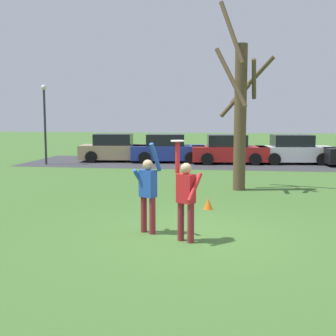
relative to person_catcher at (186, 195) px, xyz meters
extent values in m
plane|color=#426B2D|center=(0.01, 0.51, -0.98)|extent=(120.00, 120.00, 0.00)
cylinder|color=maroon|center=(0.11, -0.07, -0.57)|extent=(0.14, 0.14, 0.82)
cylinder|color=maroon|center=(-0.11, 0.07, -0.57)|extent=(0.14, 0.14, 0.82)
cube|color=red|center=(0.00, 0.00, 0.14)|extent=(0.42, 0.38, 0.60)
sphere|color=tan|center=(0.00, 0.00, 0.55)|extent=(0.23, 0.23, 0.23)
cylinder|color=red|center=(0.19, -0.12, 0.19)|extent=(0.30, 0.45, 0.59)
cylinder|color=red|center=(-0.19, 0.12, 0.77)|extent=(0.09, 0.09, 0.66)
cylinder|color=maroon|center=(-1.01, 0.62, -0.57)|extent=(0.14, 0.14, 0.82)
cylinder|color=maroon|center=(-0.79, 0.48, -0.57)|extent=(0.14, 0.14, 0.82)
cube|color=#234CB2|center=(-0.90, 0.55, 0.14)|extent=(0.42, 0.38, 0.60)
sphere|color=tan|center=(-0.90, 0.55, 0.55)|extent=(0.23, 0.23, 0.23)
cylinder|color=#234CB2|center=(-1.10, 0.67, 0.19)|extent=(0.30, 0.45, 0.59)
cylinder|color=#234CB2|center=(-0.71, 0.43, 0.74)|extent=(0.23, 0.32, 0.65)
cylinder|color=white|center=(-0.19, 0.12, 1.11)|extent=(0.28, 0.28, 0.02)
cube|color=tan|center=(-5.72, 15.71, -0.43)|extent=(4.28, 2.25, 0.80)
cube|color=black|center=(-5.87, 15.69, 0.29)|extent=(2.27, 1.87, 0.64)
cylinder|color=black|center=(-4.56, 16.76, -0.65)|extent=(0.68, 0.29, 0.66)
cylinder|color=black|center=(-4.36, 14.95, -0.65)|extent=(0.68, 0.29, 0.66)
cylinder|color=black|center=(-7.09, 16.47, -0.65)|extent=(0.68, 0.29, 0.66)
cylinder|color=black|center=(-6.88, 14.66, -0.65)|extent=(0.68, 0.29, 0.66)
cube|color=#233893|center=(-2.68, 15.71, -0.43)|extent=(4.28, 2.25, 0.80)
cube|color=black|center=(-2.83, 15.69, 0.29)|extent=(2.27, 1.87, 0.64)
cylinder|color=black|center=(-1.52, 16.75, -0.65)|extent=(0.68, 0.29, 0.66)
cylinder|color=black|center=(-1.31, 14.94, -0.65)|extent=(0.68, 0.29, 0.66)
cylinder|color=black|center=(-4.05, 16.47, -0.65)|extent=(0.68, 0.29, 0.66)
cylinder|color=black|center=(-3.84, 14.66, -0.65)|extent=(0.68, 0.29, 0.66)
cube|color=red|center=(0.77, 15.48, -0.43)|extent=(4.28, 2.25, 0.80)
cube|color=black|center=(0.62, 15.46, 0.29)|extent=(2.27, 1.87, 0.64)
cylinder|color=black|center=(1.93, 16.53, -0.65)|extent=(0.68, 0.29, 0.66)
cylinder|color=black|center=(2.14, 14.72, -0.65)|extent=(0.68, 0.29, 0.66)
cylinder|color=black|center=(-0.60, 16.24, -0.65)|extent=(0.68, 0.29, 0.66)
cylinder|color=black|center=(-0.39, 14.43, -0.65)|extent=(0.68, 0.29, 0.66)
cube|color=white|center=(4.30, 15.94, -0.43)|extent=(4.28, 2.25, 0.80)
cube|color=black|center=(4.15, 15.93, 0.29)|extent=(2.27, 1.87, 0.64)
cylinder|color=black|center=(5.46, 16.99, -0.65)|extent=(0.68, 0.29, 0.66)
cylinder|color=black|center=(5.67, 15.18, -0.65)|extent=(0.68, 0.29, 0.66)
cylinder|color=black|center=(2.94, 16.70, -0.65)|extent=(0.68, 0.29, 0.66)
cylinder|color=black|center=(3.14, 14.89, -0.65)|extent=(0.68, 0.29, 0.66)
cylinder|color=black|center=(6.40, 16.00, -0.65)|extent=(0.68, 0.29, 0.66)
cube|color=#38383D|center=(0.82, 15.56, -0.98)|extent=(22.80, 6.40, 0.01)
cylinder|color=brown|center=(1.18, 6.72, 1.55)|extent=(0.43, 0.43, 5.07)
cylinder|color=brown|center=(0.84, 6.34, 4.41)|extent=(0.95, 0.89, 2.19)
cylinder|color=brown|center=(0.84, 6.22, 2.92)|extent=(1.18, 0.89, 2.04)
cylinder|color=brown|center=(1.00, 7.20, 2.18)|extent=(1.13, 0.54, 1.23)
cylinder|color=brown|center=(1.58, 7.43, 2.88)|extent=(1.60, 0.97, 1.67)
cylinder|color=brown|center=(1.62, 6.68, 2.88)|extent=(0.23, 1.01, 1.34)
cylinder|color=#2D2D33|center=(-9.06, 13.56, 1.02)|extent=(0.12, 0.12, 4.00)
sphere|color=silver|center=(-9.06, 13.56, 3.14)|extent=(0.28, 0.28, 0.28)
cone|color=orange|center=(0.28, 3.27, -0.82)|extent=(0.26, 0.26, 0.32)
camera|label=1|loc=(0.93, -8.86, 1.61)|focal=46.88mm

